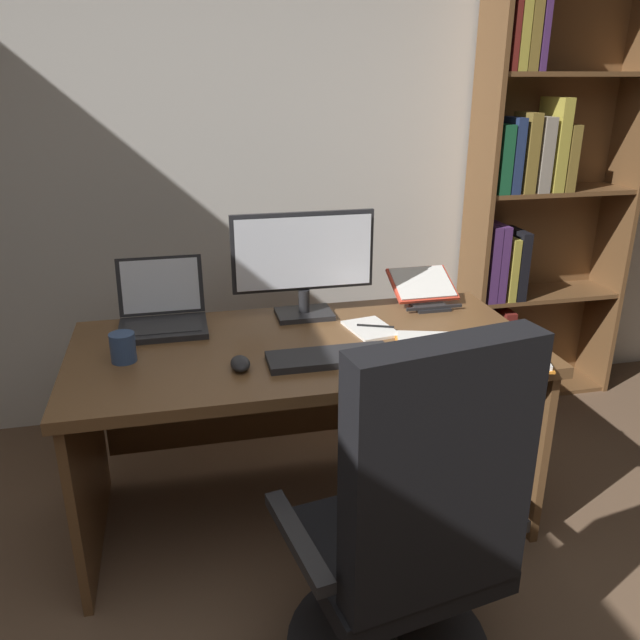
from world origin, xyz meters
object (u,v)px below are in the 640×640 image
object	(u,v)px
office_chair	(410,548)
notepad	(370,329)
bookshelf	(533,197)
coffee_mug	(123,347)
reading_stand_with_book	(424,288)
open_binder	(470,351)
laptop	(162,314)
keyboard	(330,357)
pen	(375,326)
monitor	(304,264)
computer_mouse	(240,364)
desk	(301,382)

from	to	relation	value
office_chair	notepad	xyz separation A→B (m)	(0.15, 0.87, 0.27)
bookshelf	coffee_mug	xyz separation A→B (m)	(-1.94, -0.81, -0.28)
bookshelf	reading_stand_with_book	size ratio (longest dim) A/B	8.27
open_binder	reading_stand_with_book	bearing A→B (deg)	102.11
office_chair	laptop	xyz separation A→B (m)	(-0.61, 1.07, 0.32)
office_chair	keyboard	bearing A→B (deg)	85.93
open_binder	pen	distance (m)	0.38
open_binder	pen	xyz separation A→B (m)	(-0.25, 0.29, 0.00)
open_binder	pen	size ratio (longest dim) A/B	4.03
reading_stand_with_book	monitor	bearing A→B (deg)	-174.32
reading_stand_with_book	pen	world-z (taller)	reading_stand_with_book
monitor	pen	distance (m)	0.37
bookshelf	computer_mouse	size ratio (longest dim) A/B	20.94
keyboard	coffee_mug	xyz separation A→B (m)	(-0.67, 0.15, 0.04)
keyboard	pen	xyz separation A→B (m)	(0.23, 0.24, 0.00)
desk	monitor	bearing A→B (deg)	74.74
computer_mouse	reading_stand_with_book	world-z (taller)	reading_stand_with_book
monitor	notepad	size ratio (longest dim) A/B	2.64
desk	office_chair	distance (m)	0.89
computer_mouse	notepad	size ratio (longest dim) A/B	0.50
office_chair	keyboard	size ratio (longest dim) A/B	2.61
coffee_mug	desk	bearing A→B (deg)	8.79
desk	coffee_mug	distance (m)	0.67
notepad	coffee_mug	world-z (taller)	coffee_mug
laptop	notepad	size ratio (longest dim) A/B	1.54
bookshelf	office_chair	xyz separation A→B (m)	(-1.20, -1.59, -0.60)
keyboard	notepad	world-z (taller)	keyboard
notepad	desk	bearing A→B (deg)	178.10
reading_stand_with_book	keyboard	bearing A→B (deg)	-136.90
laptop	pen	xyz separation A→B (m)	(0.78, -0.21, -0.04)
office_chair	notepad	bearing A→B (deg)	70.32
reading_stand_with_book	pen	xyz separation A→B (m)	(-0.29, -0.25, -0.05)
reading_stand_with_book	notepad	world-z (taller)	reading_stand_with_book
reading_stand_with_book	pen	bearing A→B (deg)	-138.77
computer_mouse	pen	size ratio (longest dim) A/B	0.74
desk	notepad	size ratio (longest dim) A/B	7.84
office_chair	notepad	world-z (taller)	office_chair
bookshelf	coffee_mug	size ratio (longest dim) A/B	21.87
bookshelf	coffee_mug	distance (m)	2.12
pen	coffee_mug	bearing A→B (deg)	-174.51
desk	open_binder	world-z (taller)	open_binder
keyboard	open_binder	size ratio (longest dim) A/B	0.74
computer_mouse	pen	world-z (taller)	computer_mouse
reading_stand_with_book	desk	bearing A→B (deg)	-156.96
bookshelf	office_chair	size ratio (longest dim) A/B	1.99
coffee_mug	office_chair	bearing A→B (deg)	-46.62
reading_stand_with_book	open_binder	xyz separation A→B (m)	(-0.04, -0.54, -0.05)
computer_mouse	open_binder	distance (m)	0.78
computer_mouse	open_binder	size ratio (longest dim) A/B	0.18
bookshelf	laptop	world-z (taller)	bookshelf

